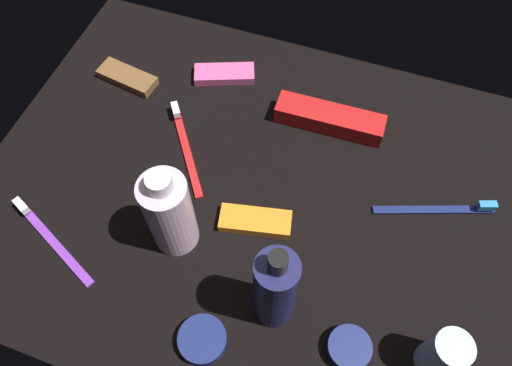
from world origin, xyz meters
TOP-DOWN VIEW (x-y plane):
  - ground_plane at (0.00, 0.00)cm, footprint 84.00×64.00cm
  - lotion_bottle at (8.01, -15.87)cm, footprint 5.23×5.23cm
  - bodywash_bottle at (-8.38, -10.48)cm, footprint 6.34×6.34cm
  - deodorant_stick at (29.15, -15.56)cm, footprint 4.59×4.59cm
  - toothbrush_navy at (26.93, 6.31)cm, footprint 17.35×7.21cm
  - toothbrush_red at (-13.67, 4.44)cm, footprint 11.56×15.26cm
  - toothbrush_purple at (-25.66, -16.92)cm, footprint 16.84×8.64cm
  - toothpaste_box_red at (6.98, 16.14)cm, footprint 17.73×4.94cm
  - snack_bar_pink at (-12.97, 20.19)cm, footprint 11.14×7.51cm
  - snack_bar_brown at (-28.66, 13.83)cm, footprint 10.89×5.53cm
  - snack_bar_orange at (1.60, -4.82)cm, footprint 11.01×6.12cm
  - cream_tin_left at (18.76, -17.77)cm, footprint 5.61×5.61cm
  - cream_tin_right at (0.84, -22.98)cm, footprint 6.26×6.26cm

SIDE VIEW (x-z plane):
  - ground_plane at x=0.00cm, z-range -1.20..0.00cm
  - toothbrush_navy at x=26.93cm, z-range -0.44..1.66cm
  - toothbrush_red at x=-13.67cm, z-range -0.44..1.66cm
  - toothbrush_purple at x=-25.66cm, z-range -0.44..1.66cm
  - snack_bar_pink at x=-12.97cm, z-range 0.00..1.50cm
  - snack_bar_brown at x=-28.66cm, z-range 0.00..1.50cm
  - snack_bar_orange at x=1.60cm, z-range 0.00..1.50cm
  - cream_tin_right at x=0.84cm, z-range 0.00..1.83cm
  - cream_tin_left at x=18.76cm, z-range 0.00..2.04cm
  - toothpaste_box_red at x=6.98cm, z-range 0.00..3.20cm
  - deodorant_stick at x=29.15cm, z-range 0.00..8.65cm
  - bodywash_bottle at x=-8.38cm, z-range -0.79..15.56cm
  - lotion_bottle at x=8.01cm, z-range -1.12..17.32cm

